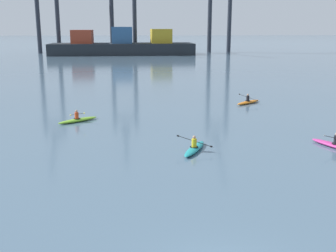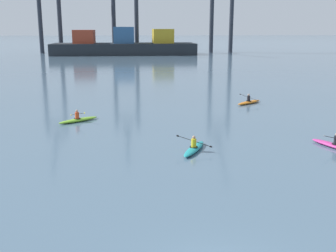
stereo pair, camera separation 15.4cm
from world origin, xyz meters
name	(u,v)px [view 1 (the left image)]	position (x,y,z in m)	size (l,w,h in m)	color
container_barge	(122,45)	(-3.26, 104.03, 2.47)	(38.60, 11.67, 7.39)	#1E2328
kayak_magenta	(335,145)	(9.95, 13.02, 0.17)	(2.07, 3.37, 0.96)	#C13384
kayak_orange	(248,102)	(9.08, 28.03, 0.17)	(3.05, 2.56, 0.95)	orange
kayak_lime	(78,120)	(-6.38, 21.76, 0.17)	(3.07, 2.53, 0.95)	#7ABC2D
kayak_teal	(194,148)	(1.34, 13.22, 0.17)	(2.06, 3.31, 0.95)	teal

